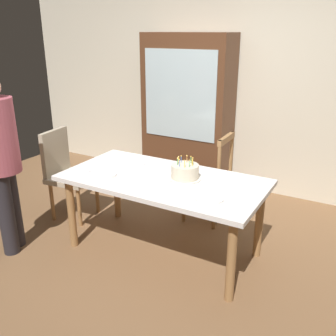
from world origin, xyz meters
The scene contains 13 objects.
ground centered at (0.00, 0.00, 0.00)m, with size 6.40×6.40×0.00m, color brown.
back_wall centered at (0.00, 1.85, 1.30)m, with size 6.40×0.10×2.60m, color beige.
dining_table centered at (0.00, 0.00, 0.64)m, with size 1.75×0.89×0.72m.
birthday_cake centered at (0.18, 0.07, 0.79)m, with size 0.28×0.28×0.20m.
plate_near_celebrant centered at (-0.48, -0.20, 0.73)m, with size 0.22×0.22×0.01m, color white.
plate_far_side centered at (-0.09, 0.20, 0.73)m, with size 0.22×0.22×0.01m, color white.
plate_near_guest centered at (0.53, -0.20, 0.73)m, with size 0.22×0.22×0.01m, color white.
fork_near_celebrant centered at (-0.64, -0.20, 0.73)m, with size 0.18×0.02×0.01m, color silver.
fork_far_side centered at (-0.25, 0.19, 0.73)m, with size 0.18×0.02×0.01m, color silver.
chair_spindle_back centered at (0.10, 0.77, 0.46)m, with size 0.45×0.45×0.95m.
chair_upholstered centered at (-1.27, 0.11, 0.53)m, with size 0.50×0.49×0.95m.
person_celebrant centered at (-1.23, -0.66, 0.90)m, with size 0.32×0.32×1.58m.
china_cabinet centered at (-0.55, 1.56, 0.95)m, with size 1.10×0.45×1.90m.
Camera 1 is at (1.53, -2.60, 1.93)m, focal length 40.15 mm.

